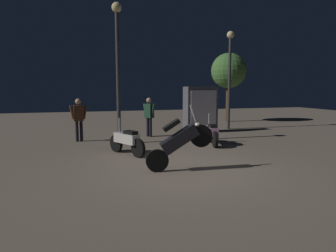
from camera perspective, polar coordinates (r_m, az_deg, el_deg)
The scene contains 10 objects.
ground_plane at distance 7.63m, azimuth 3.39°, elevation -8.31°, with size 40.00×40.00×0.00m, color #756656.
motorcycle_black_foreground at distance 7.38m, azimuth 2.13°, elevation -2.91°, with size 1.66×0.40×1.63m.
motorcycle_white_parked_left at distance 9.32m, azimuth -7.83°, elevation -2.75°, with size 0.89×1.50×1.11m.
motorcycle_pink_parked_right at distance 10.96m, azimuth 8.21°, elevation -1.27°, with size 0.47×1.65×1.11m.
person_rider_beside at distance 12.63m, azimuth -3.61°, elevation 2.36°, with size 0.45×0.60×1.64m.
person_bystander_far at distance 11.96m, azimuth -16.58°, elevation 1.81°, with size 0.67×0.27×1.64m.
streetlamp_near at distance 15.30m, azimuth 11.62°, elevation 10.86°, with size 0.36×0.36×4.77m.
streetlamp_far at distance 11.15m, azimuth -9.53°, elevation 13.03°, with size 0.36×0.36×5.02m.
tree_left_bg at distance 18.71m, azimuth 11.41°, elevation 10.17°, with size 2.10×2.10×4.13m.
kiosk_billboard at distance 14.02m, azimuth 6.22°, elevation 3.13°, with size 1.66×0.77×2.10m.
Camera 1 is at (-2.47, -6.92, 2.04)m, focal length 32.16 mm.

